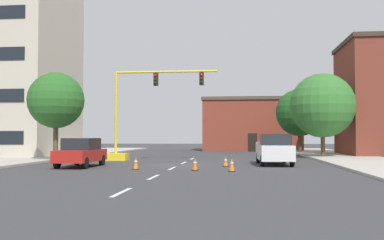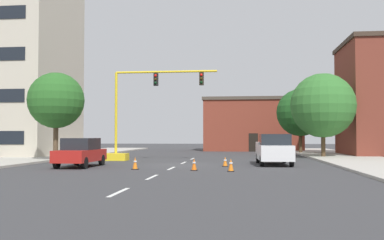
{
  "view_description": "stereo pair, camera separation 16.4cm",
  "coord_description": "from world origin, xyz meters",
  "px_view_note": "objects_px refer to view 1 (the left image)",
  "views": [
    {
      "loc": [
        3.9,
        -28.44,
        1.86
      ],
      "look_at": [
        0.28,
        5.24,
        3.09
      ],
      "focal_mm": 41.65,
      "sensor_mm": 36.0,
      "label": 1
    },
    {
      "loc": [
        4.06,
        -28.42,
        1.86
      ],
      "look_at": [
        0.28,
        5.24,
        3.09
      ],
      "focal_mm": 41.65,
      "sensor_mm": 36.0,
      "label": 2
    }
  ],
  "objects_px": {
    "traffic_signal_gantry": "(130,131)",
    "tree_left_near": "(56,101)",
    "pickup_truck_white": "(274,150)",
    "traffic_cone_roadside_c": "(136,163)",
    "traffic_cone_roadside_a": "(226,162)",
    "tree_right_mid": "(322,106)",
    "sedan_red_near_left": "(81,152)",
    "tree_right_far": "(300,113)",
    "traffic_cone_roadside_d": "(195,164)",
    "traffic_cone_roadside_b": "(232,165)"
  },
  "relations": [
    {
      "from": "tree_right_far",
      "to": "sedan_red_near_left",
      "type": "bearing_deg",
      "value": -125.9
    },
    {
      "from": "traffic_cone_roadside_b",
      "to": "traffic_cone_roadside_c",
      "type": "xyz_separation_m",
      "value": [
        -5.34,
        0.84,
        0.0
      ]
    },
    {
      "from": "traffic_cone_roadside_a",
      "to": "traffic_cone_roadside_c",
      "type": "height_order",
      "value": "traffic_cone_roadside_c"
    },
    {
      "from": "sedan_red_near_left",
      "to": "traffic_cone_roadside_a",
      "type": "xyz_separation_m",
      "value": [
        8.68,
        1.34,
        -0.59
      ]
    },
    {
      "from": "tree_left_near",
      "to": "traffic_cone_roadside_c",
      "type": "bearing_deg",
      "value": -41.48
    },
    {
      "from": "traffic_signal_gantry",
      "to": "traffic_cone_roadside_a",
      "type": "xyz_separation_m",
      "value": [
        7.49,
        -5.85,
        -1.92
      ]
    },
    {
      "from": "sedan_red_near_left",
      "to": "traffic_cone_roadside_a",
      "type": "distance_m",
      "value": 8.8
    },
    {
      "from": "traffic_signal_gantry",
      "to": "traffic_cone_roadside_b",
      "type": "xyz_separation_m",
      "value": [
        7.93,
        -9.72,
        -1.87
      ]
    },
    {
      "from": "pickup_truck_white",
      "to": "traffic_cone_roadside_d",
      "type": "xyz_separation_m",
      "value": [
        -4.62,
        -5.42,
        -0.64
      ]
    },
    {
      "from": "tree_right_far",
      "to": "traffic_cone_roadside_a",
      "type": "height_order",
      "value": "tree_right_far"
    },
    {
      "from": "traffic_signal_gantry",
      "to": "tree_right_far",
      "type": "xyz_separation_m",
      "value": [
        14.66,
        14.7,
        2.13
      ]
    },
    {
      "from": "traffic_cone_roadside_d",
      "to": "traffic_cone_roadside_a",
      "type": "bearing_deg",
      "value": 65.74
    },
    {
      "from": "traffic_cone_roadside_b",
      "to": "traffic_cone_roadside_c",
      "type": "distance_m",
      "value": 5.41
    },
    {
      "from": "tree_right_far",
      "to": "pickup_truck_white",
      "type": "distance_m",
      "value": 19.31
    },
    {
      "from": "tree_right_mid",
      "to": "traffic_cone_roadside_c",
      "type": "bearing_deg",
      "value": -131.47
    },
    {
      "from": "traffic_cone_roadside_c",
      "to": "tree_right_mid",
      "type": "bearing_deg",
      "value": 48.53
    },
    {
      "from": "tree_left_near",
      "to": "pickup_truck_white",
      "type": "height_order",
      "value": "tree_left_near"
    },
    {
      "from": "sedan_red_near_left",
      "to": "pickup_truck_white",
      "type": "bearing_deg",
      "value": 15.81
    },
    {
      "from": "tree_left_near",
      "to": "sedan_red_near_left",
      "type": "height_order",
      "value": "tree_left_near"
    },
    {
      "from": "pickup_truck_white",
      "to": "traffic_cone_roadside_c",
      "type": "bearing_deg",
      "value": -147.78
    },
    {
      "from": "tree_left_near",
      "to": "pickup_truck_white",
      "type": "relative_size",
      "value": 1.19
    },
    {
      "from": "traffic_cone_roadside_b",
      "to": "tree_right_mid",
      "type": "bearing_deg",
      "value": 64.06
    },
    {
      "from": "tree_left_near",
      "to": "pickup_truck_white",
      "type": "distance_m",
      "value": 15.95
    },
    {
      "from": "traffic_signal_gantry",
      "to": "traffic_cone_roadside_d",
      "type": "distance_m",
      "value": 11.18
    },
    {
      "from": "traffic_cone_roadside_b",
      "to": "traffic_signal_gantry",
      "type": "bearing_deg",
      "value": 129.21
    },
    {
      "from": "tree_left_near",
      "to": "pickup_truck_white",
      "type": "xyz_separation_m",
      "value": [
        15.48,
        -1.62,
        -3.47
      ]
    },
    {
      "from": "traffic_cone_roadside_c",
      "to": "traffic_cone_roadside_d",
      "type": "distance_m",
      "value": 3.38
    },
    {
      "from": "tree_right_far",
      "to": "traffic_cone_roadside_b",
      "type": "distance_m",
      "value": 25.65
    },
    {
      "from": "tree_right_far",
      "to": "tree_right_mid",
      "type": "distance_m",
      "value": 9.15
    },
    {
      "from": "traffic_signal_gantry",
      "to": "pickup_truck_white",
      "type": "xyz_separation_m",
      "value": [
        10.56,
        -3.86,
        -1.24
      ]
    },
    {
      "from": "traffic_signal_gantry",
      "to": "tree_left_near",
      "type": "bearing_deg",
      "value": -155.46
    },
    {
      "from": "traffic_cone_roadside_a",
      "to": "sedan_red_near_left",
      "type": "bearing_deg",
      "value": -171.24
    },
    {
      "from": "tree_right_mid",
      "to": "pickup_truck_white",
      "type": "distance_m",
      "value": 11.16
    },
    {
      "from": "tree_left_near",
      "to": "tree_right_mid",
      "type": "height_order",
      "value": "tree_right_mid"
    },
    {
      "from": "traffic_cone_roadside_b",
      "to": "traffic_cone_roadside_c",
      "type": "relative_size",
      "value": 1.0
    },
    {
      "from": "tree_right_mid",
      "to": "sedan_red_near_left",
      "type": "bearing_deg",
      "value": -142.37
    },
    {
      "from": "sedan_red_near_left",
      "to": "traffic_cone_roadside_a",
      "type": "bearing_deg",
      "value": 8.76
    },
    {
      "from": "traffic_signal_gantry",
      "to": "pickup_truck_white",
      "type": "height_order",
      "value": "traffic_signal_gantry"
    },
    {
      "from": "traffic_cone_roadside_b",
      "to": "traffic_cone_roadside_d",
      "type": "relative_size",
      "value": 1.05
    },
    {
      "from": "tree_left_near",
      "to": "pickup_truck_white",
      "type": "bearing_deg",
      "value": -5.96
    },
    {
      "from": "tree_right_far",
      "to": "tree_right_mid",
      "type": "height_order",
      "value": "tree_right_mid"
    },
    {
      "from": "pickup_truck_white",
      "to": "sedan_red_near_left",
      "type": "xyz_separation_m",
      "value": [
        -11.75,
        -3.33,
        -0.09
      ]
    },
    {
      "from": "traffic_cone_roadside_d",
      "to": "traffic_cone_roadside_b",
      "type": "bearing_deg",
      "value": -12.46
    },
    {
      "from": "tree_right_far",
      "to": "sedan_red_near_left",
      "type": "distance_m",
      "value": 27.25
    },
    {
      "from": "tree_right_far",
      "to": "traffic_cone_roadside_c",
      "type": "height_order",
      "value": "tree_right_far"
    },
    {
      "from": "tree_right_mid",
      "to": "traffic_cone_roadside_c",
      "type": "distance_m",
      "value": 19.74
    },
    {
      "from": "tree_left_near",
      "to": "tree_right_far",
      "type": "distance_m",
      "value": 25.89
    },
    {
      "from": "traffic_signal_gantry",
      "to": "traffic_cone_roadside_a",
      "type": "bearing_deg",
      "value": -38.01
    },
    {
      "from": "traffic_cone_roadside_a",
      "to": "pickup_truck_white",
      "type": "bearing_deg",
      "value": 32.91
    },
    {
      "from": "traffic_cone_roadside_c",
      "to": "traffic_cone_roadside_d",
      "type": "bearing_deg",
      "value": -6.75
    }
  ]
}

